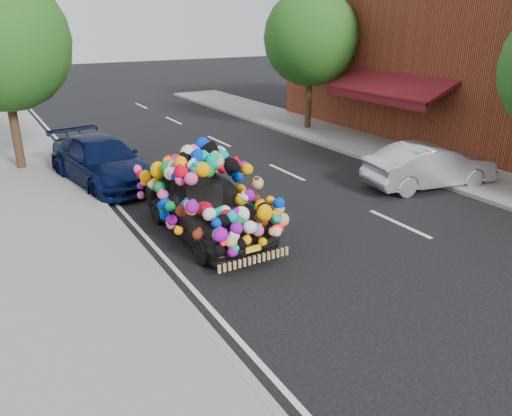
# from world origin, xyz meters

# --- Properties ---
(ground) EXTENTS (100.00, 100.00, 0.00)m
(ground) POSITION_xyz_m (0.00, 0.00, 0.00)
(ground) COLOR black
(ground) RESTS_ON ground
(sidewalk) EXTENTS (4.00, 60.00, 0.12)m
(sidewalk) POSITION_xyz_m (-4.30, 0.00, 0.06)
(sidewalk) COLOR gray
(sidewalk) RESTS_ON ground
(kerb) EXTENTS (0.15, 60.00, 0.13)m
(kerb) POSITION_xyz_m (-2.35, 0.00, 0.07)
(kerb) COLOR gray
(kerb) RESTS_ON ground
(footpath_far) EXTENTS (3.00, 40.00, 0.12)m
(footpath_far) POSITION_xyz_m (8.20, 3.00, 0.06)
(footpath_far) COLOR gray
(footpath_far) RESTS_ON ground
(lane_markings) EXTENTS (6.00, 50.00, 0.01)m
(lane_markings) POSITION_xyz_m (3.60, 0.00, 0.01)
(lane_markings) COLOR silver
(lane_markings) RESTS_ON ground
(tree_near_sidewalk) EXTENTS (4.20, 4.20, 6.13)m
(tree_near_sidewalk) POSITION_xyz_m (-3.80, 9.50, 4.02)
(tree_near_sidewalk) COLOR #332114
(tree_near_sidewalk) RESTS_ON ground
(tree_far_b) EXTENTS (4.00, 4.00, 5.90)m
(tree_far_b) POSITION_xyz_m (8.00, 10.00, 3.89)
(tree_far_b) COLOR #332114
(tree_far_b) RESTS_ON ground
(plush_art_car) EXTENTS (2.15, 4.48, 2.10)m
(plush_art_car) POSITION_xyz_m (-0.71, 1.86, 1.07)
(plush_art_car) COLOR black
(plush_art_car) RESTS_ON ground
(navy_sedan) EXTENTS (2.66, 4.96, 1.37)m
(navy_sedan) POSITION_xyz_m (-1.80, 6.87, 0.68)
(navy_sedan) COLOR black
(navy_sedan) RESTS_ON ground
(silver_hatchback) EXTENTS (4.09, 2.04, 1.29)m
(silver_hatchback) POSITION_xyz_m (6.43, 1.68, 0.64)
(silver_hatchback) COLOR #B2B5B9
(silver_hatchback) RESTS_ON ground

